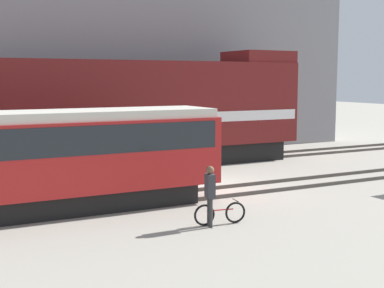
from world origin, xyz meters
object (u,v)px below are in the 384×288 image
object	(u,v)px
streetcar	(22,157)
bicycle	(220,214)
freight_locomotive	(143,112)
person	(210,190)

from	to	relation	value
streetcar	bicycle	distance (m)	6.36
freight_locomotive	bicycle	distance (m)	11.05
freight_locomotive	person	xyz separation A→B (m)	(-2.29, -10.71, -1.58)
streetcar	bicycle	size ratio (longest dim) A/B	7.99
streetcar	person	size ratio (longest dim) A/B	7.17
freight_locomotive	person	world-z (taller)	freight_locomotive
freight_locomotive	streetcar	xyz separation A→B (m)	(-6.87, -6.98, -0.81)
bicycle	streetcar	bearing A→B (deg)	143.72
bicycle	person	world-z (taller)	person
person	bicycle	bearing A→B (deg)	12.43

